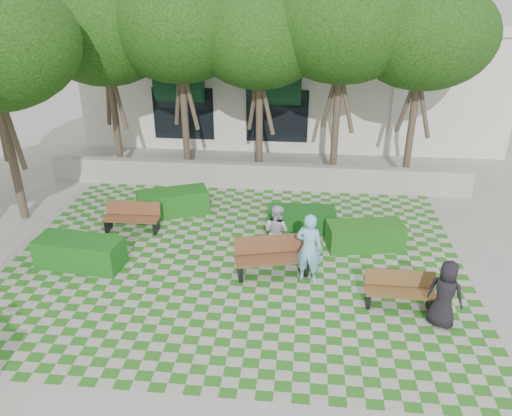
# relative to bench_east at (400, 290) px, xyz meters

# --- Properties ---
(ground) EXTENTS (90.00, 90.00, 0.00)m
(ground) POSITION_rel_bench_east_xyz_m (-4.03, 0.48, -0.40)
(ground) COLOR gray
(ground) RESTS_ON ground
(lawn) EXTENTS (12.00, 12.00, 0.00)m
(lawn) POSITION_rel_bench_east_xyz_m (-4.03, 1.48, -0.39)
(lawn) COLOR #2B721E
(lawn) RESTS_ON ground
(retaining_wall) EXTENTS (15.00, 0.36, 0.90)m
(retaining_wall) POSITION_rel_bench_east_xyz_m (-4.03, 6.68, 0.05)
(retaining_wall) COLOR #9E9B93
(retaining_wall) RESTS_ON ground
(bench_east) EXTENTS (1.59, 0.55, 0.83)m
(bench_east) POSITION_rel_bench_east_xyz_m (0.00, 0.00, 0.00)
(bench_east) COLOR brown
(bench_east) RESTS_ON ground
(bench_mid) EXTENTS (1.98, 1.08, 0.99)m
(bench_mid) POSITION_rel_bench_east_xyz_m (-3.02, 1.05, 0.08)
(bench_mid) COLOR brown
(bench_mid) RESTS_ON ground
(bench_west) EXTENTS (1.65, 0.57, 0.86)m
(bench_west) POSITION_rel_bench_east_xyz_m (-7.34, 3.01, 0.02)
(bench_west) COLOR brown
(bench_west) RESTS_ON ground
(hedge_east) EXTENTS (2.21, 1.22, 0.73)m
(hedge_east) POSITION_rel_bench_east_xyz_m (-0.53, 2.66, -0.03)
(hedge_east) COLOR #1A5316
(hedge_east) RESTS_ON ground
(hedge_midright) EXTENTS (2.03, 0.89, 0.70)m
(hedge_midright) POSITION_rel_bench_east_xyz_m (-2.32, 3.53, -0.05)
(hedge_midright) COLOR #124516
(hedge_midright) RESTS_ON ground
(hedge_midleft) EXTENTS (2.38, 1.68, 0.77)m
(hedge_midleft) POSITION_rel_bench_east_xyz_m (-6.43, 4.26, -0.01)
(hedge_midleft) COLOR #175316
(hedge_midleft) RESTS_ON ground
(hedge_west) EXTENTS (2.32, 1.14, 0.78)m
(hedge_west) POSITION_rel_bench_east_xyz_m (-8.05, 0.92, -0.01)
(hedge_west) COLOR #155117
(hedge_west) RESTS_ON ground
(person_blue) EXTENTS (0.77, 0.61, 1.84)m
(person_blue) POSITION_rel_bench_east_xyz_m (-2.11, 0.82, 0.52)
(person_blue) COLOR #7EC1E7
(person_blue) RESTS_ON ground
(person_dark) EXTENTS (0.92, 0.82, 1.58)m
(person_dark) POSITION_rel_bench_east_xyz_m (0.81, -0.63, 0.39)
(person_dark) COLOR black
(person_dark) RESTS_ON ground
(person_white) EXTENTS (0.94, 0.89, 1.53)m
(person_white) POSITION_rel_bench_east_xyz_m (-2.97, 1.92, 0.36)
(person_white) COLOR silver
(person_white) RESTS_ON ground
(tree_row) EXTENTS (17.70, 13.40, 7.41)m
(tree_row) POSITION_rel_bench_east_xyz_m (-5.89, 6.43, 4.78)
(tree_row) COLOR #47382B
(tree_row) RESTS_ON ground
(building) EXTENTS (18.00, 8.92, 5.15)m
(building) POSITION_rel_bench_east_xyz_m (-3.09, 14.56, 2.12)
(building) COLOR silver
(building) RESTS_ON ground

